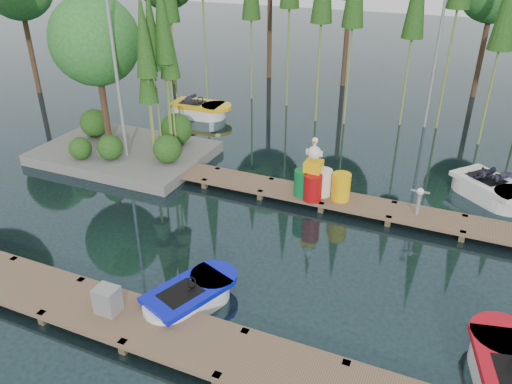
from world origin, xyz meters
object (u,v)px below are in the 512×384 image
at_px(boat_yellow_far, 198,109).
at_px(drum_cluster, 313,180).
at_px(boat_red, 511,378).
at_px(utility_cabinet, 107,300).
at_px(boat_blue, 190,298).
at_px(yellow_barrel, 341,187).
at_px(island, 113,72).

relative_size(boat_yellow_far, drum_cluster, 1.59).
bearing_deg(boat_red, utility_cabinet, 177.74).
height_order(boat_blue, boat_yellow_far, boat_yellow_far).
distance_m(boat_blue, boat_red, 6.69).
relative_size(boat_blue, boat_yellow_far, 0.88).
bearing_deg(drum_cluster, boat_blue, -100.72).
xyz_separation_m(boat_blue, boat_yellow_far, (-6.33, 11.67, 0.08)).
xyz_separation_m(boat_yellow_far, drum_cluster, (7.41, -5.96, 0.55)).
distance_m(boat_blue, yellow_barrel, 6.20).
height_order(boat_blue, utility_cabinet, utility_cabinet).
distance_m(island, utility_cabinet, 9.87).
height_order(boat_yellow_far, drum_cluster, drum_cluster).
bearing_deg(island, boat_red, -24.91).
xyz_separation_m(boat_red, boat_yellow_far, (-13.01, 11.29, 0.05)).
distance_m(yellow_barrel, drum_cluster, 0.88).
bearing_deg(boat_blue, yellow_barrel, 92.86).
bearing_deg(yellow_barrel, boat_blue, -108.23).
bearing_deg(utility_cabinet, boat_red, 10.71).
bearing_deg(boat_red, boat_yellow_far, 126.08).
relative_size(island, yellow_barrel, 7.86).
relative_size(boat_red, yellow_barrel, 3.51).
bearing_deg(drum_cluster, island, 173.21).
bearing_deg(utility_cabinet, boat_yellow_far, 111.26).
bearing_deg(drum_cluster, boat_yellow_far, 141.21).
bearing_deg(island, utility_cabinet, -54.89).
height_order(island, utility_cabinet, island).
bearing_deg(boat_blue, boat_red, 24.40).
distance_m(boat_blue, drum_cluster, 5.85).
bearing_deg(boat_yellow_far, yellow_barrel, -17.56).
xyz_separation_m(island, utility_cabinet, (5.48, -7.79, -2.58)).
height_order(utility_cabinet, drum_cluster, drum_cluster).
distance_m(boat_blue, boat_yellow_far, 13.28).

